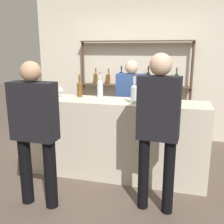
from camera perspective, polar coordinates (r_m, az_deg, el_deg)
The scene contains 12 objects.
ground_plane at distance 3.80m, azimuth -0.00°, elevation -13.35°, with size 16.00×16.00×0.00m, color brown.
bar_counter at distance 3.59m, azimuth -0.00°, elevation -5.77°, with size 2.49×0.54×1.06m, color beige.
back_wall at distance 5.23m, azimuth 5.34°, elevation 10.04°, with size 4.09×0.12×2.80m, color beige.
back_shelf at distance 5.06m, azimuth 5.12°, elevation 7.99°, with size 2.14×0.18×1.87m.
counter_bottle_0 at distance 3.23m, azimuth 4.83°, elevation 4.15°, with size 0.08×0.08×0.36m.
counter_bottle_1 at distance 3.63m, azimuth -2.61°, elevation 5.28°, with size 0.08×0.08×0.34m.
counter_bottle_2 at distance 3.48m, azimuth 9.46°, elevation 4.87°, with size 0.07×0.07×0.37m.
counter_bottle_3 at distance 3.71m, azimuth -7.06°, elevation 5.13°, with size 0.07×0.07×0.32m.
wine_glass at distance 3.72m, azimuth -11.19°, elevation 5.03°, with size 0.09×0.09×0.16m.
server_behind_counter at distance 4.11m, azimuth 4.14°, elevation 2.06°, with size 0.45×0.20×1.55m.
customer_left at distance 2.90m, azimuth -16.50°, elevation -2.91°, with size 0.49×0.23×1.61m.
customer_right at distance 2.70m, azimuth 10.02°, elevation -2.16°, with size 0.43×0.22×1.69m.
Camera 1 is at (0.87, -3.27, 1.73)m, focal length 42.00 mm.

